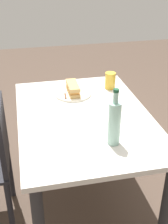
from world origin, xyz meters
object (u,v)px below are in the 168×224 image
object	(u,v)px
plate_near	(73,94)
knife_near	(65,94)
dining_table	(84,130)
water_bottle	(114,122)
baguette_sandwich_near	(73,88)
beer_glass	(110,81)

from	to	relation	value
plate_near	knife_near	size ratio (longest dim) A/B	1.39
dining_table	water_bottle	size ratio (longest dim) A/B	3.73
baguette_sandwich_near	water_bottle	xyz separation A→B (m)	(-0.63, -0.10, 0.08)
dining_table	beer_glass	world-z (taller)	beer_glass
plate_near	knife_near	distance (m)	0.06
knife_near	water_bottle	world-z (taller)	water_bottle
dining_table	knife_near	xyz separation A→B (m)	(0.29, 0.07, 0.13)
water_bottle	dining_table	bearing A→B (deg)	14.45
dining_table	knife_near	size ratio (longest dim) A/B	6.42
beer_glass	baguette_sandwich_near	bearing A→B (deg)	100.26
dining_table	beer_glass	distance (m)	0.47
beer_glass	knife_near	bearing A→B (deg)	100.32
dining_table	beer_glass	bearing A→B (deg)	-37.74
baguette_sandwich_near	water_bottle	distance (m)	0.64
dining_table	baguette_sandwich_near	size ratio (longest dim) A/B	5.92
baguette_sandwich_near	knife_near	bearing A→B (deg)	100.63
dining_table	water_bottle	distance (m)	0.41
dining_table	knife_near	world-z (taller)	knife_near
baguette_sandwich_near	beer_glass	world-z (taller)	beer_glass
beer_glass	plate_near	bearing A→B (deg)	100.26
baguette_sandwich_near	beer_glass	bearing A→B (deg)	-79.74
plate_near	beer_glass	xyz separation A→B (m)	(0.05, -0.28, 0.05)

